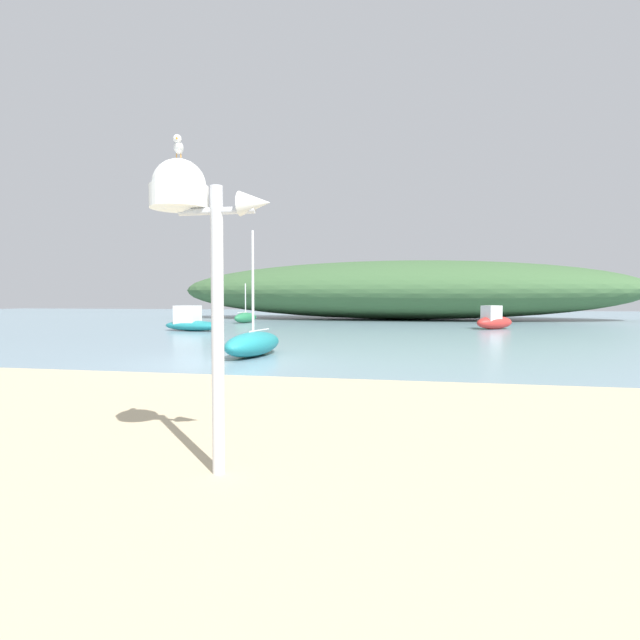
{
  "coord_description": "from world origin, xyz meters",
  "views": [
    {
      "loc": [
        5.67,
        -13.88,
        1.89
      ],
      "look_at": [
        2.21,
        3.13,
        1.11
      ],
      "focal_mm": 28.66,
      "sensor_mm": 36.0,
      "label": 1
    }
  ],
  "objects_px": {
    "motorboat_near_shore": "(494,320)",
    "motorboat_far_left": "(191,322)",
    "sailboat_east_reach": "(246,318)",
    "seagull_on_radar": "(178,146)",
    "sailboat_outer_mooring": "(253,344)",
    "mast_structure": "(190,212)"
  },
  "relations": [
    {
      "from": "seagull_on_radar",
      "to": "motorboat_far_left",
      "type": "distance_m",
      "value": 24.44
    },
    {
      "from": "sailboat_outer_mooring",
      "to": "motorboat_far_left",
      "type": "bearing_deg",
      "value": 124.07
    },
    {
      "from": "sailboat_east_reach",
      "to": "motorboat_near_shore",
      "type": "bearing_deg",
      "value": -13.57
    },
    {
      "from": "seagull_on_radar",
      "to": "sailboat_east_reach",
      "type": "xyz_separation_m",
      "value": [
        -10.48,
        30.92,
        -2.94
      ]
    },
    {
      "from": "mast_structure",
      "to": "motorboat_far_left",
      "type": "height_order",
      "value": "mast_structure"
    },
    {
      "from": "motorboat_near_shore",
      "to": "motorboat_far_left",
      "type": "bearing_deg",
      "value": -163.59
    },
    {
      "from": "sailboat_outer_mooring",
      "to": "sailboat_east_reach",
      "type": "xyz_separation_m",
      "value": [
        -7.43,
        19.93,
        -0.01
      ]
    },
    {
      "from": "mast_structure",
      "to": "sailboat_outer_mooring",
      "type": "height_order",
      "value": "sailboat_outer_mooring"
    },
    {
      "from": "motorboat_near_shore",
      "to": "sailboat_east_reach",
      "type": "height_order",
      "value": "sailboat_east_reach"
    },
    {
      "from": "motorboat_near_shore",
      "to": "sailboat_east_reach",
      "type": "relative_size",
      "value": 0.93
    },
    {
      "from": "seagull_on_radar",
      "to": "sailboat_outer_mooring",
      "type": "relative_size",
      "value": 0.07
    },
    {
      "from": "seagull_on_radar",
      "to": "motorboat_near_shore",
      "type": "xyz_separation_m",
      "value": [
        6.34,
        26.86,
        -2.8
      ]
    },
    {
      "from": "motorboat_near_shore",
      "to": "sailboat_east_reach",
      "type": "distance_m",
      "value": 17.31
    },
    {
      "from": "seagull_on_radar",
      "to": "motorboat_far_left",
      "type": "height_order",
      "value": "seagull_on_radar"
    },
    {
      "from": "mast_structure",
      "to": "sailboat_east_reach",
      "type": "relative_size",
      "value": 1.03
    },
    {
      "from": "mast_structure",
      "to": "seagull_on_radar",
      "type": "xyz_separation_m",
      "value": [
        -0.11,
        -0.01,
        0.63
      ]
    },
    {
      "from": "mast_structure",
      "to": "motorboat_near_shore",
      "type": "bearing_deg",
      "value": 76.92
    },
    {
      "from": "mast_structure",
      "to": "seagull_on_radar",
      "type": "height_order",
      "value": "seagull_on_radar"
    },
    {
      "from": "seagull_on_radar",
      "to": "sailboat_east_reach",
      "type": "relative_size",
      "value": 0.09
    },
    {
      "from": "mast_structure",
      "to": "sailboat_outer_mooring",
      "type": "xyz_separation_m",
      "value": [
        -3.16,
        10.98,
        -2.3
      ]
    },
    {
      "from": "seagull_on_radar",
      "to": "sailboat_east_reach",
      "type": "bearing_deg",
      "value": 108.73
    },
    {
      "from": "motorboat_far_left",
      "to": "motorboat_near_shore",
      "type": "height_order",
      "value": "motorboat_far_left"
    }
  ]
}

